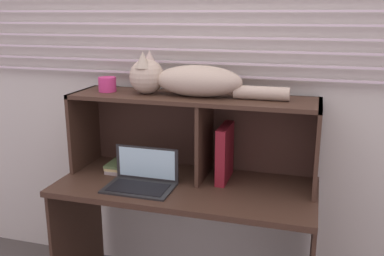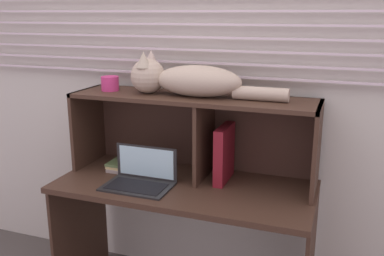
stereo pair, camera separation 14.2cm
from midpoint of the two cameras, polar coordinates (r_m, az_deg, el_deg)
name	(u,v)px [view 2 (the right image)]	position (r m, az deg, el deg)	size (l,w,h in m)	color
back_panel_with_blinds	(205,75)	(2.47, 3.42, 6.95)	(4.40, 0.08, 2.50)	beige
desk	(184,209)	(2.35, 0.72, -10.70)	(1.35, 0.61, 0.73)	#3F291D
hutch_shelf_unit	(196,120)	(2.33, 2.22, 1.09)	(1.33, 0.34, 0.45)	#3F291D
cat	(185,79)	(2.27, 0.87, 6.47)	(0.85, 0.20, 0.23)	#BCA991
laptop	(140,178)	(2.27, -5.05, -6.64)	(0.35, 0.23, 0.19)	black
binder_upright	(224,154)	(2.30, 6.06, -3.41)	(0.05, 0.24, 0.30)	maroon
book_stack	(128,163)	(2.53, -6.82, -4.70)	(0.18, 0.25, 0.05)	gray
small_basket	(110,83)	(2.46, -9.17, 5.83)	(0.10, 0.10, 0.08)	#CF3677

